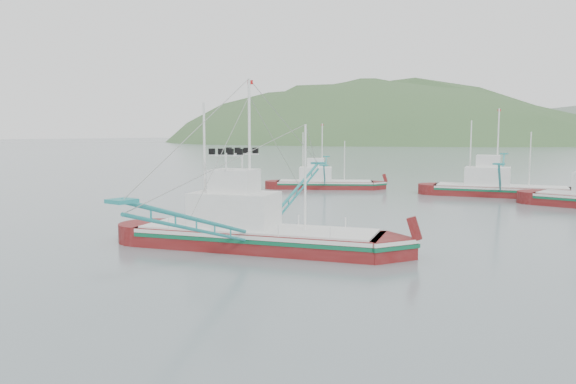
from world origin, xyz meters
The scene contains 5 objects.
ground centered at (0.00, 0.00, 0.00)m, with size 1200.00×1200.00×0.00m, color slate.
main_boat centered at (1.48, 0.20, 2.33)m, with size 16.99×29.03×12.05m.
bg_boat_left centered at (-15.86, 36.82, 2.02)m, with size 15.91×21.80×9.60m.
bg_boat_far centered at (6.23, 41.26, 2.06)m, with size 16.06×27.68×11.38m.
headland_left centered at (-180.00, 360.00, 0.00)m, with size 448.00×308.00×210.00m, color #385A2E.
Camera 1 is at (24.59, -28.45, 7.71)m, focal length 35.00 mm.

